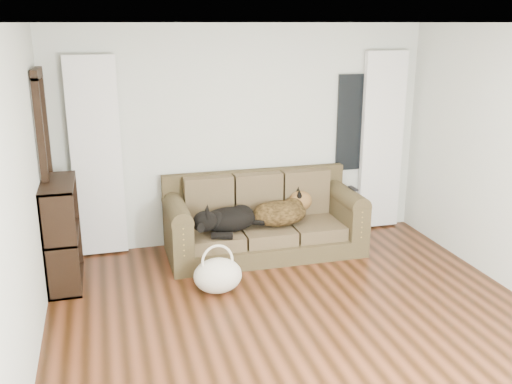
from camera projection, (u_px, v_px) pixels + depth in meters
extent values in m
plane|color=black|center=(315.00, 340.00, 4.87)|extent=(5.00, 5.00, 0.00)
plane|color=white|center=(325.00, 23.00, 4.12)|extent=(5.00, 5.00, 0.00)
cube|color=silver|center=(243.00, 136.00, 6.81)|extent=(4.50, 0.04, 2.60)
cube|color=silver|center=(14.00, 219.00, 3.93)|extent=(0.04, 5.00, 2.60)
cube|color=white|center=(97.00, 158.00, 6.34)|extent=(0.55, 0.08, 2.25)
cube|color=white|center=(382.00, 142.00, 7.23)|extent=(0.55, 0.08, 2.25)
cube|color=black|center=(356.00, 123.00, 7.12)|extent=(0.50, 0.03, 1.20)
cube|color=black|center=(48.00, 178.00, 5.90)|extent=(0.07, 0.60, 2.10)
cube|color=#2F2519|center=(264.00, 216.00, 6.59)|extent=(2.24, 0.97, 0.92)
ellipsoid|color=black|center=(226.00, 220.00, 6.37)|extent=(0.69, 0.52, 0.27)
ellipsoid|color=black|center=(282.00, 212.00, 6.61)|extent=(0.75, 0.57, 0.30)
cube|color=black|center=(353.00, 188.00, 6.69)|extent=(0.06, 0.20, 0.02)
ellipsoid|color=beige|center=(218.00, 277.00, 5.69)|extent=(0.55, 0.47, 0.36)
cube|color=black|center=(63.00, 237.00, 5.82)|extent=(0.44, 0.90, 1.08)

